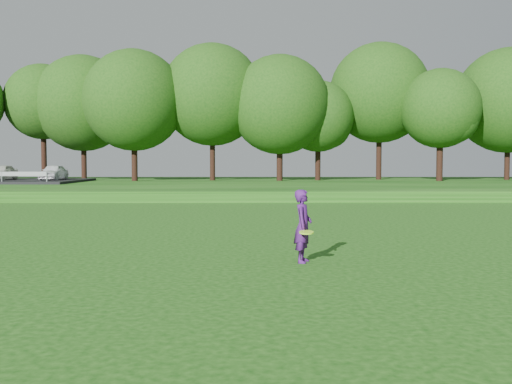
{
  "coord_description": "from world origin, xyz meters",
  "views": [
    {
      "loc": [
        1.53,
        -10.89,
        2.14
      ],
      "look_at": [
        1.55,
        5.21,
        1.3
      ],
      "focal_mm": 40.0,
      "sensor_mm": 36.0,
      "label": 1
    }
  ],
  "objects": [
    {
      "name": "walking_path",
      "position": [
        0.0,
        20.0,
        0.02
      ],
      "size": [
        130.0,
        1.6,
        0.04
      ],
      "primitive_type": "cube",
      "color": "gray",
      "rests_on": "ground"
    },
    {
      "name": "woman",
      "position": [
        2.56,
        1.21,
        0.78
      ],
      "size": [
        0.5,
        0.85,
        1.56
      ],
      "color": "#4C186C",
      "rests_on": "ground"
    },
    {
      "name": "berm",
      "position": [
        0.0,
        34.0,
        0.3
      ],
      "size": [
        130.0,
        30.0,
        0.6
      ],
      "primitive_type": "cube",
      "color": "#11400C",
      "rests_on": "ground"
    },
    {
      "name": "ground",
      "position": [
        0.0,
        0.0,
        0.0
      ],
      "size": [
        140.0,
        140.0,
        0.0
      ],
      "primitive_type": "plane",
      "color": "#11400C",
      "rests_on": "ground"
    },
    {
      "name": "treeline",
      "position": [
        0.0,
        38.0,
        8.1
      ],
      "size": [
        104.0,
        7.0,
        15.0
      ],
      "primitive_type": null,
      "color": "#17440F",
      "rests_on": "berm"
    }
  ]
}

